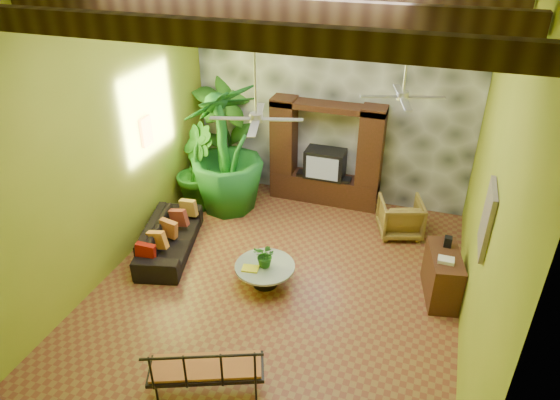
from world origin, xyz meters
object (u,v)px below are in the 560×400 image
(ceiling_fan_back, at_px, (404,83))
(sofa, at_px, (170,237))
(tall_plant_a, at_px, (227,133))
(side_console, at_px, (442,275))
(iron_bench, at_px, (204,369))
(entertainment_center, at_px, (325,161))
(tall_plant_c, at_px, (226,149))
(ceiling_fan_front, at_px, (256,103))
(coffee_table, at_px, (265,272))
(wicker_armchair, at_px, (400,217))
(tall_plant_b, at_px, (195,168))

(ceiling_fan_back, height_order, sofa, ceiling_fan_back)
(tall_plant_a, xyz_separation_m, side_console, (4.97, -2.56, -0.89))
(ceiling_fan_back, bearing_deg, iron_bench, -115.67)
(entertainment_center, xyz_separation_m, tall_plant_c, (-1.90, -0.96, 0.43))
(sofa, xyz_separation_m, tall_plant_c, (0.40, 1.87, 1.09))
(ceiling_fan_front, relative_size, coffee_table, 1.79)
(entertainment_center, distance_m, ceiling_fan_front, 4.30)
(ceiling_fan_back, xyz_separation_m, tall_plant_c, (-3.50, 0.98, -2.00))
(ceiling_fan_back, distance_m, sofa, 5.06)
(wicker_armchair, height_order, iron_bench, iron_bench)
(wicker_armchair, bearing_deg, sofa, 8.16)
(side_console, bearing_deg, ceiling_fan_back, 138.78)
(entertainment_center, relative_size, ceiling_fan_back, 1.29)
(tall_plant_a, relative_size, side_console, 2.48)
(wicker_armchair, bearing_deg, tall_plant_a, -29.62)
(wicker_armchair, bearing_deg, entertainment_center, -43.04)
(tall_plant_c, xyz_separation_m, side_console, (4.55, -1.58, -0.97))
(sofa, relative_size, wicker_armchair, 2.51)
(sofa, relative_size, coffee_table, 2.02)
(wicker_armchair, relative_size, iron_bench, 0.53)
(ceiling_fan_back, relative_size, tall_plant_b, 1.02)
(entertainment_center, relative_size, wicker_armchair, 2.88)
(entertainment_center, bearing_deg, side_console, -43.81)
(tall_plant_a, distance_m, iron_bench, 6.11)
(iron_bench, bearing_deg, side_console, 25.94)
(ceiling_fan_back, height_order, coffee_table, ceiling_fan_back)
(sofa, height_order, iron_bench, iron_bench)
(coffee_table, bearing_deg, ceiling_fan_front, -82.70)
(wicker_armchair, height_order, tall_plant_a, tall_plant_a)
(iron_bench, bearing_deg, tall_plant_c, 88.37)
(sofa, xyz_separation_m, wicker_armchair, (4.07, 2.00, 0.07))
(iron_bench, distance_m, side_console, 4.21)
(ceiling_fan_front, relative_size, tall_plant_b, 1.02)
(ceiling_fan_front, xyz_separation_m, wicker_armchair, (1.97, 2.71, -3.02))
(tall_plant_c, xyz_separation_m, coffee_table, (1.66, -2.23, -1.14))
(tall_plant_b, height_order, coffee_table, tall_plant_b)
(ceiling_fan_front, relative_size, iron_bench, 1.17)
(wicker_armchair, distance_m, iron_bench, 5.21)
(sofa, relative_size, side_console, 1.97)
(sofa, relative_size, iron_bench, 1.32)
(sofa, bearing_deg, ceiling_fan_front, -122.78)
(wicker_armchair, xyz_separation_m, side_console, (0.88, -1.72, 0.05))
(ceiling_fan_front, bearing_deg, tall_plant_b, 134.48)
(entertainment_center, distance_m, coffee_table, 3.28)
(coffee_table, relative_size, side_console, 0.98)
(tall_plant_c, bearing_deg, iron_bench, -69.92)
(ceiling_fan_back, distance_m, coffee_table, 3.86)
(tall_plant_a, xyz_separation_m, iron_bench, (2.13, -5.67, -0.78))
(tall_plant_b, distance_m, side_console, 5.45)
(ceiling_fan_front, xyz_separation_m, tall_plant_a, (-2.12, 3.55, -2.08))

